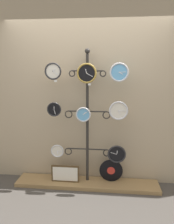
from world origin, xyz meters
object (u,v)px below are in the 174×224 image
display_stand (87,138)px  clock_middle_right (119,111)px  clock_bottom_left (57,151)px  clock_top_left (53,71)px  clock_top_center (87,73)px  clock_middle_center (83,115)px  clock_middle_left (54,109)px  clock_bottom_right (117,154)px  picture_frame (65,174)px  vinyl_record (111,171)px  clock_top_right (119,72)px

display_stand → clock_middle_right: 0.64m
clock_bottom_left → clock_top_left: bearing=144.5°
clock_top_center → clock_middle_center: bearing=-156.5°
clock_top_left → clock_bottom_left: bearing=-35.5°
clock_top_center → clock_bottom_left: clock_top_center is taller
clock_middle_left → clock_bottom_right: 1.13m
clock_top_left → clock_bottom_right: (0.93, -0.03, -1.19)m
clock_top_center → clock_bottom_right: (0.45, -0.03, -1.17)m
clock_middle_right → clock_bottom_right: bearing=-104.1°
clock_middle_right → picture_frame: (-0.79, -0.02, -1.01)m
vinyl_record → clock_middle_center: bearing=-166.7°
clock_middle_center → clock_top_left: bearing=176.7°
clock_top_left → picture_frame: 1.56m
picture_frame → clock_top_center: bearing=1.2°
clock_top_center → clock_bottom_right: clock_top_center is taller
clock_top_left → picture_frame: (0.15, -0.01, -1.56)m
clock_top_center → clock_top_left: bearing=179.4°
clock_top_center → clock_middle_right: (0.46, 0.01, -0.52)m
clock_top_left → clock_top_right: (0.93, -0.01, -0.01)m
clock_top_right → picture_frame: clock_top_right is taller
clock_top_right → clock_middle_left: (-0.93, 0.00, -0.54)m
clock_top_left → clock_middle_right: (0.94, 0.01, -0.55)m
clock_bottom_right → clock_middle_right: bearing=75.9°
clock_top_left → clock_middle_center: size_ratio=1.12×
display_stand → clock_middle_center: 0.40m
clock_top_right → clock_bottom_left: clock_top_right is taller
clock_top_right → vinyl_record: clock_top_right is taller
clock_top_right → clock_middle_center: (-0.50, -0.02, -0.60)m
clock_top_center → vinyl_record: clock_top_center is taller
display_stand → clock_top_right: (0.45, -0.09, 0.98)m
clock_middle_center → clock_middle_right: 0.51m
clock_middle_left → clock_middle_right: clock_middle_right is taller
clock_bottom_left → vinyl_record: 0.88m
clock_top_right → vinyl_record: size_ratio=0.73×
clock_top_center → clock_bottom_right: bearing=-3.4°
clock_bottom_left → display_stand: bearing=13.9°
clock_top_right → picture_frame: size_ratio=0.61×
clock_bottom_right → clock_top_right: bearing=82.8°
display_stand → vinyl_record: display_stand is taller
picture_frame → display_stand: bearing=16.1°
clock_top_center → clock_bottom_left: 1.24m
clock_top_right → clock_top_left: bearing=179.5°
clock_middle_center → clock_bottom_right: bearing=-0.7°
clock_top_left → vinyl_record: size_ratio=0.67×
clock_top_center → clock_bottom_left: size_ratio=1.42×
clock_top_left → clock_bottom_left: size_ratio=1.22×
clock_middle_center → clock_top_center: bearing=23.5°
display_stand → clock_top_left: bearing=-170.0°
clock_top_center → clock_middle_right: size_ratio=1.03×
display_stand → clock_middle_right: (0.46, -0.08, 0.45)m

